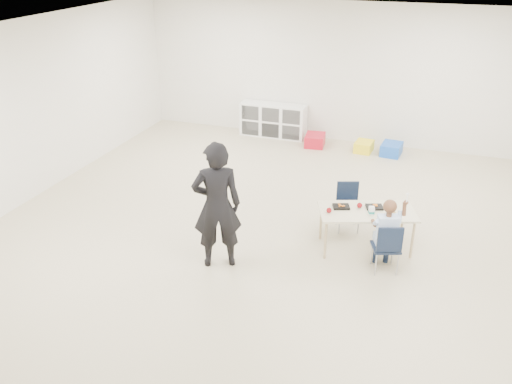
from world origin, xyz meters
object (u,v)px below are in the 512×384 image
(table, at_px, (365,229))
(child, at_px, (387,232))
(cubby_shelf, at_px, (273,120))
(chair_near, at_px, (386,246))
(adult, at_px, (217,206))

(table, height_order, child, child)
(child, height_order, cubby_shelf, child)
(cubby_shelf, bearing_deg, chair_near, -56.83)
(table, relative_size, cubby_shelf, 1.01)
(chair_near, distance_m, adult, 2.20)
(table, bearing_deg, chair_near, -74.40)
(child, relative_size, adult, 0.65)
(chair_near, height_order, cubby_shelf, cubby_shelf)
(child, height_order, adult, adult)
(child, distance_m, adult, 2.16)
(table, xyz_separation_m, chair_near, (0.32, -0.45, 0.05))
(child, bearing_deg, cubby_shelf, 103.30)
(chair_near, relative_size, adult, 0.41)
(table, distance_m, chair_near, 0.56)
(cubby_shelf, bearing_deg, table, -57.10)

